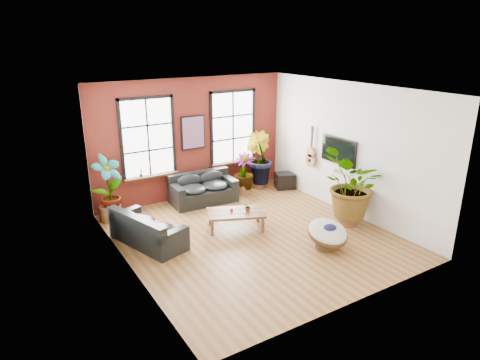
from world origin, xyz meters
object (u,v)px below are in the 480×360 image
object	(u,v)px
coffee_table	(236,214)
sofa_back	(203,189)
papasan_chair	(328,234)
sofa_left	(146,230)

from	to	relation	value
coffee_table	sofa_back	bearing A→B (deg)	109.86
sofa_back	papasan_chair	world-z (taller)	sofa_back
coffee_table	papasan_chair	xyz separation A→B (m)	(1.24, -1.98, -0.04)
sofa_back	sofa_left	xyz separation A→B (m)	(-2.32, -1.70, -0.03)
sofa_back	sofa_left	size ratio (longest dim) A/B	0.90
sofa_left	papasan_chair	bearing A→B (deg)	-141.49
sofa_left	sofa_back	bearing A→B (deg)	-70.96
sofa_left	coffee_table	xyz separation A→B (m)	(2.20, -0.36, 0.05)
sofa_left	coffee_table	distance (m)	2.23
coffee_table	papasan_chair	bearing A→B (deg)	-34.81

